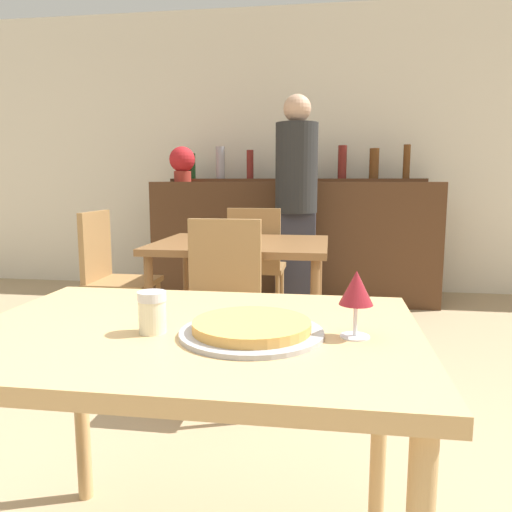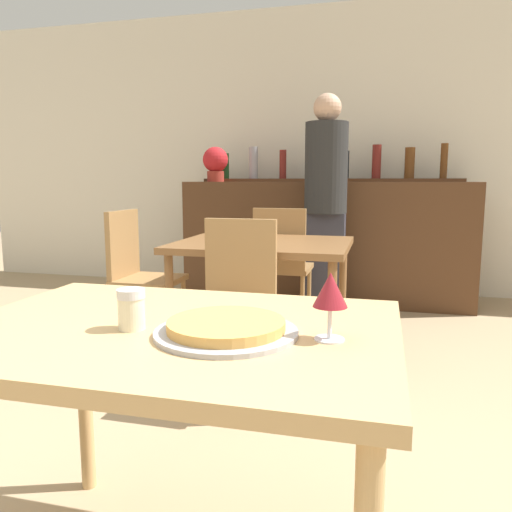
{
  "view_description": "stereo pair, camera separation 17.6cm",
  "coord_description": "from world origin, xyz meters",
  "px_view_note": "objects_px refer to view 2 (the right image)",
  "views": [
    {
      "loc": [
        0.33,
        -1.17,
        1.11
      ],
      "look_at": [
        0.08,
        0.55,
        0.85
      ],
      "focal_mm": 35.0,
      "sensor_mm": 36.0,
      "label": 1
    },
    {
      "loc": [
        0.51,
        -1.14,
        1.11
      ],
      "look_at": [
        0.08,
        0.55,
        0.85
      ],
      "focal_mm": 35.0,
      "sensor_mm": 36.0,
      "label": 2
    }
  ],
  "objects_px": {
    "wine_glass": "(330,292)",
    "potted_plant": "(215,162)",
    "cheese_shaker": "(131,309)",
    "chair_far_side_front": "(235,296)",
    "person_standing": "(326,198)",
    "chair_far_side_left": "(138,269)",
    "chair_far_side_back": "(282,260)",
    "pizza_tray": "(226,328)"
  },
  "relations": [
    {
      "from": "wine_glass",
      "to": "potted_plant",
      "type": "bearing_deg",
      "value": 112.78
    },
    {
      "from": "wine_glass",
      "to": "cheese_shaker",
      "type": "bearing_deg",
      "value": -175.81
    },
    {
      "from": "chair_far_side_front",
      "to": "cheese_shaker",
      "type": "distance_m",
      "value": 1.31
    },
    {
      "from": "cheese_shaker",
      "to": "person_standing",
      "type": "relative_size",
      "value": 0.06
    },
    {
      "from": "chair_far_side_left",
      "to": "wine_glass",
      "type": "relative_size",
      "value": 5.78
    },
    {
      "from": "chair_far_side_back",
      "to": "cheese_shaker",
      "type": "xyz_separation_m",
      "value": [
        0.12,
        -2.48,
        0.27
      ]
    },
    {
      "from": "cheese_shaker",
      "to": "potted_plant",
      "type": "height_order",
      "value": "potted_plant"
    },
    {
      "from": "chair_far_side_front",
      "to": "cheese_shaker",
      "type": "bearing_deg",
      "value": -84.78
    },
    {
      "from": "chair_far_side_left",
      "to": "chair_far_side_front",
      "type": "bearing_deg",
      "value": -125.09
    },
    {
      "from": "wine_glass",
      "to": "potted_plant",
      "type": "height_order",
      "value": "potted_plant"
    },
    {
      "from": "chair_far_side_front",
      "to": "chair_far_side_left",
      "type": "relative_size",
      "value": 1.0
    },
    {
      "from": "pizza_tray",
      "to": "person_standing",
      "type": "xyz_separation_m",
      "value": [
        -0.1,
        2.94,
        0.21
      ]
    },
    {
      "from": "chair_far_side_front",
      "to": "chair_far_side_back",
      "type": "relative_size",
      "value": 1.0
    },
    {
      "from": "chair_far_side_front",
      "to": "person_standing",
      "type": "distance_m",
      "value": 1.75
    },
    {
      "from": "chair_far_side_front",
      "to": "wine_glass",
      "type": "distance_m",
      "value": 1.42
    },
    {
      "from": "cheese_shaker",
      "to": "wine_glass",
      "type": "distance_m",
      "value": 0.49
    },
    {
      "from": "chair_far_side_back",
      "to": "wine_glass",
      "type": "relative_size",
      "value": 5.78
    },
    {
      "from": "potted_plant",
      "to": "wine_glass",
      "type": "bearing_deg",
      "value": -67.22
    },
    {
      "from": "chair_far_side_back",
      "to": "pizza_tray",
      "type": "xyz_separation_m",
      "value": [
        0.36,
        -2.47,
        0.23
      ]
    },
    {
      "from": "chair_far_side_left",
      "to": "person_standing",
      "type": "relative_size",
      "value": 0.51
    },
    {
      "from": "chair_far_side_back",
      "to": "potted_plant",
      "type": "height_order",
      "value": "potted_plant"
    },
    {
      "from": "chair_far_side_back",
      "to": "person_standing",
      "type": "relative_size",
      "value": 0.51
    },
    {
      "from": "chair_far_side_back",
      "to": "chair_far_side_left",
      "type": "xyz_separation_m",
      "value": [
        -0.86,
        -0.6,
        0.0
      ]
    },
    {
      "from": "chair_far_side_back",
      "to": "wine_glass",
      "type": "height_order",
      "value": "chair_far_side_back"
    },
    {
      "from": "chair_far_side_front",
      "to": "wine_glass",
      "type": "bearing_deg",
      "value": -64.3
    },
    {
      "from": "chair_far_side_back",
      "to": "chair_far_side_left",
      "type": "distance_m",
      "value": 1.05
    },
    {
      "from": "chair_far_side_front",
      "to": "chair_far_side_left",
      "type": "height_order",
      "value": "same"
    },
    {
      "from": "chair_far_side_left",
      "to": "cheese_shaker",
      "type": "height_order",
      "value": "chair_far_side_left"
    },
    {
      "from": "chair_far_side_left",
      "to": "person_standing",
      "type": "xyz_separation_m",
      "value": [
        1.12,
        1.07,
        0.44
      ]
    },
    {
      "from": "potted_plant",
      "to": "chair_far_side_left",
      "type": "bearing_deg",
      "value": -90.25
    },
    {
      "from": "person_standing",
      "to": "potted_plant",
      "type": "bearing_deg",
      "value": 154.45
    },
    {
      "from": "chair_far_side_left",
      "to": "person_standing",
      "type": "distance_m",
      "value": 1.61
    },
    {
      "from": "chair_far_side_front",
      "to": "potted_plant",
      "type": "bearing_deg",
      "value": 111.07
    },
    {
      "from": "wine_glass",
      "to": "potted_plant",
      "type": "xyz_separation_m",
      "value": [
        -1.45,
        3.45,
        0.42
      ]
    },
    {
      "from": "person_standing",
      "to": "wine_glass",
      "type": "distance_m",
      "value": 2.94
    },
    {
      "from": "chair_far_side_front",
      "to": "cheese_shaker",
      "type": "height_order",
      "value": "chair_far_side_front"
    },
    {
      "from": "chair_far_side_front",
      "to": "pizza_tray",
      "type": "bearing_deg",
      "value": -74.27
    },
    {
      "from": "cheese_shaker",
      "to": "potted_plant",
      "type": "bearing_deg",
      "value": 105.49
    },
    {
      "from": "chair_far_side_left",
      "to": "wine_glass",
      "type": "distance_m",
      "value": 2.37
    },
    {
      "from": "chair_far_side_back",
      "to": "potted_plant",
      "type": "xyz_separation_m",
      "value": [
        -0.85,
        1.0,
        0.75
      ]
    },
    {
      "from": "chair_far_side_front",
      "to": "person_standing",
      "type": "xyz_separation_m",
      "value": [
        0.26,
        1.67,
        0.44
      ]
    },
    {
      "from": "pizza_tray",
      "to": "wine_glass",
      "type": "distance_m",
      "value": 0.26
    }
  ]
}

